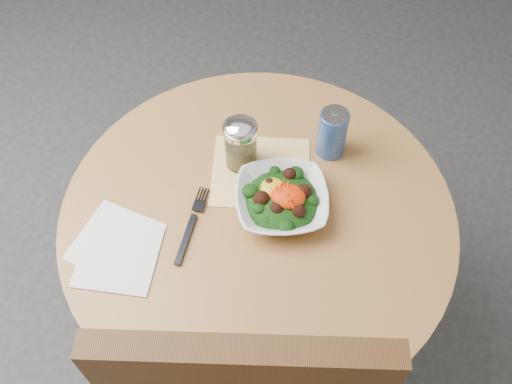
% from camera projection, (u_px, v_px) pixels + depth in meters
% --- Properties ---
extents(ground, '(6.00, 6.00, 0.00)m').
position_uv_depth(ground, '(257.00, 333.00, 1.91)').
color(ground, '#2B2B2E').
rests_on(ground, ground).
extents(table, '(0.90, 0.90, 0.75)m').
position_uv_depth(table, '(258.00, 253.00, 1.46)').
color(table, black).
rests_on(table, ground).
extents(cloth_napkin, '(0.26, 0.24, 0.00)m').
position_uv_depth(cloth_napkin, '(261.00, 172.00, 1.36)').
color(cloth_napkin, orange).
rests_on(cloth_napkin, table).
extents(paper_napkins, '(0.21, 0.22, 0.00)m').
position_uv_depth(paper_napkins, '(117.00, 249.00, 1.23)').
color(paper_napkins, white).
rests_on(paper_napkins, table).
extents(salad_bowl, '(0.25, 0.25, 0.08)m').
position_uv_depth(salad_bowl, '(282.00, 200.00, 1.28)').
color(salad_bowl, white).
rests_on(salad_bowl, table).
extents(fork, '(0.03, 0.21, 0.00)m').
position_uv_depth(fork, '(192.00, 222.00, 1.27)').
color(fork, black).
rests_on(fork, table).
extents(spice_shaker, '(0.08, 0.08, 0.14)m').
position_uv_depth(spice_shaker, '(241.00, 144.00, 1.31)').
color(spice_shaker, silver).
rests_on(spice_shaker, table).
extents(beverage_can, '(0.07, 0.07, 0.13)m').
position_uv_depth(beverage_can, '(332.00, 133.00, 1.34)').
color(beverage_can, navy).
rests_on(beverage_can, table).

